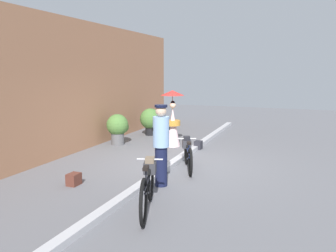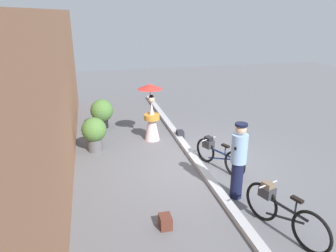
# 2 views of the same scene
# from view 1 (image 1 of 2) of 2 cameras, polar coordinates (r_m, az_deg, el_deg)

# --- Properties ---
(ground_plane) EXTENTS (30.00, 30.00, 0.00)m
(ground_plane) POSITION_cam_1_polar(r_m,az_deg,el_deg) (9.07, 1.25, -6.28)
(ground_plane) COLOR slate
(building_wall) EXTENTS (14.00, 0.40, 3.91)m
(building_wall) POSITION_cam_1_polar(r_m,az_deg,el_deg) (10.42, -16.58, 6.26)
(building_wall) COLOR #9E6B4C
(building_wall) RESTS_ON ground_plane
(sidewalk_curb) EXTENTS (14.00, 0.20, 0.12)m
(sidewalk_curb) POSITION_cam_1_polar(r_m,az_deg,el_deg) (9.06, 1.25, -5.91)
(sidewalk_curb) COLOR #B2B2B7
(sidewalk_curb) RESTS_ON ground_plane
(bicycle_near_officer) EXTENTS (1.78, 0.69, 0.86)m
(bicycle_near_officer) POSITION_cam_1_polar(r_m,az_deg,el_deg) (6.06, -3.36, -9.77)
(bicycle_near_officer) COLOR black
(bicycle_near_officer) RESTS_ON ground_plane
(bicycle_far_side) EXTENTS (1.59, 0.76, 0.76)m
(bicycle_far_side) POSITION_cam_1_polar(r_m,az_deg,el_deg) (8.54, 3.32, -4.51)
(bicycle_far_side) COLOR black
(bicycle_far_side) RESTS_ON ground_plane
(person_officer) EXTENTS (0.34, 0.34, 1.73)m
(person_officer) POSITION_cam_1_polar(r_m,az_deg,el_deg) (7.16, -1.16, -2.85)
(person_officer) COLOR #141938
(person_officer) RESTS_ON ground_plane
(person_with_parasol) EXTENTS (0.75, 0.75, 1.80)m
(person_with_parasol) POSITION_cam_1_polar(r_m,az_deg,el_deg) (10.99, 0.78, 1.16)
(person_with_parasol) COLOR silver
(person_with_parasol) RESTS_ON ground_plane
(potted_plant_by_door) EXTENTS (0.80, 0.78, 1.02)m
(potted_plant_by_door) POSITION_cam_1_polar(r_m,az_deg,el_deg) (12.97, -2.85, 1.03)
(potted_plant_by_door) COLOR black
(potted_plant_by_door) RESTS_ON ground_plane
(potted_plant_small) EXTENTS (0.73, 0.71, 1.01)m
(potted_plant_small) POSITION_cam_1_polar(r_m,az_deg,el_deg) (11.41, -8.30, -0.17)
(potted_plant_small) COLOR #59595B
(potted_plant_small) RESTS_ON ground_plane
(backpack_on_pavement) EXTENTS (0.27, 0.22, 0.25)m
(backpack_on_pavement) POSITION_cam_1_polar(r_m,az_deg,el_deg) (10.73, 5.08, -3.15)
(backpack_on_pavement) COLOR #26262D
(backpack_on_pavement) RESTS_ON ground_plane
(backpack_spare) EXTENTS (0.28, 0.22, 0.25)m
(backpack_spare) POSITION_cam_1_polar(r_m,az_deg,el_deg) (7.67, -15.36, -8.50)
(backpack_spare) COLOR #592D23
(backpack_spare) RESTS_ON ground_plane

